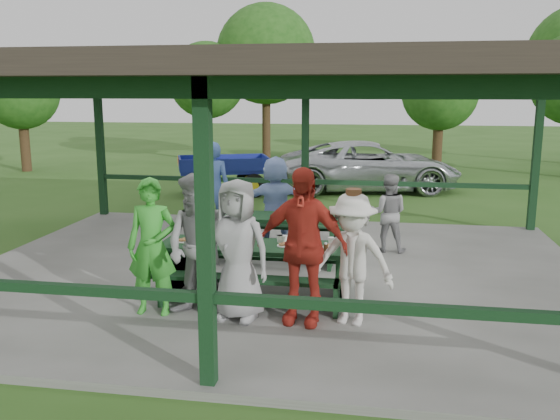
% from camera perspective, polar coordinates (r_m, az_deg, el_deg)
% --- Properties ---
extents(ground, '(90.00, 90.00, 0.00)m').
position_cam_1_polar(ground, '(9.69, -0.47, -6.45)').
color(ground, '#2C561B').
rests_on(ground, ground).
extents(concrete_slab, '(10.00, 8.00, 0.10)m').
position_cam_1_polar(concrete_slab, '(9.68, -0.47, -6.17)').
color(concrete_slab, '#63635F').
rests_on(concrete_slab, ground).
extents(pavilion_structure, '(10.60, 8.60, 3.24)m').
position_cam_1_polar(pavilion_structure, '(9.23, -0.50, 12.62)').
color(pavilion_structure, black).
rests_on(pavilion_structure, concrete_slab).
extents(picnic_table_near, '(2.72, 1.39, 0.75)m').
position_cam_1_polar(picnic_table_near, '(8.41, -2.34, -5.15)').
color(picnic_table_near, black).
rests_on(picnic_table_near, concrete_slab).
extents(picnic_table_far, '(2.79, 1.39, 0.75)m').
position_cam_1_polar(picnic_table_far, '(10.35, -1.62, -1.95)').
color(picnic_table_far, black).
rests_on(picnic_table_far, concrete_slab).
extents(table_setting, '(2.30, 0.45, 0.10)m').
position_cam_1_polar(table_setting, '(8.34, -1.54, -3.10)').
color(table_setting, white).
rests_on(table_setting, picnic_table_near).
extents(contestant_green, '(0.68, 0.46, 1.79)m').
position_cam_1_polar(contestant_green, '(7.83, -12.20, -3.49)').
color(contestant_green, green).
rests_on(contestant_green, concrete_slab).
extents(contestant_grey_left, '(1.08, 0.95, 1.87)m').
position_cam_1_polar(contestant_grey_left, '(7.54, -7.83, -3.60)').
color(contestant_grey_left, gray).
rests_on(contestant_grey_left, concrete_slab).
extents(contestant_grey_mid, '(0.97, 0.73, 1.80)m').
position_cam_1_polar(contestant_grey_mid, '(7.50, -4.13, -3.86)').
color(contestant_grey_mid, '#969799').
rests_on(contestant_grey_mid, concrete_slab).
extents(contestant_red, '(1.22, 0.66, 1.98)m').
position_cam_1_polar(contestant_red, '(7.34, 2.11, -3.48)').
color(contestant_red, '#AA291E').
rests_on(contestant_red, concrete_slab).
extents(contestant_white_fedora, '(1.19, 0.86, 1.71)m').
position_cam_1_polar(contestant_white_fedora, '(7.39, 6.94, -4.71)').
color(contestant_white_fedora, silver).
rests_on(contestant_white_fedora, concrete_slab).
extents(spectator_lblue, '(1.65, 0.99, 1.70)m').
position_cam_1_polar(spectator_lblue, '(11.06, -0.47, 0.86)').
color(spectator_lblue, '#8DA6DB').
rests_on(spectator_lblue, concrete_slab).
extents(spectator_blue, '(0.74, 0.53, 1.88)m').
position_cam_1_polar(spectator_blue, '(12.05, -6.43, 2.12)').
color(spectator_blue, '#3D5DA0').
rests_on(spectator_blue, concrete_slab).
extents(spectator_grey, '(0.73, 0.58, 1.42)m').
position_cam_1_polar(spectator_grey, '(10.86, 10.37, -0.27)').
color(spectator_grey, gray).
rests_on(spectator_grey, concrete_slab).
extents(pickup_truck, '(5.77, 3.48, 1.50)m').
position_cam_1_polar(pickup_truck, '(18.06, 8.60, 4.20)').
color(pickup_truck, silver).
rests_on(pickup_truck, ground).
extents(farm_trailer, '(3.41, 2.19, 1.20)m').
position_cam_1_polar(farm_trailer, '(17.28, -5.44, 3.44)').
color(farm_trailer, navy).
rests_on(farm_trailer, ground).
extents(tree_far_left, '(3.21, 3.21, 5.01)m').
position_cam_1_polar(tree_far_left, '(25.65, -7.06, 12.25)').
color(tree_far_left, '#322114').
rests_on(tree_far_left, ground).
extents(tree_left, '(4.24, 4.24, 6.63)m').
position_cam_1_polar(tree_left, '(26.13, -1.36, 14.73)').
color(tree_left, '#322114').
rests_on(tree_left, ground).
extents(tree_mid, '(2.76, 2.76, 4.31)m').
position_cam_1_polar(tree_mid, '(22.55, 15.15, 10.84)').
color(tree_mid, '#322114').
rests_on(tree_mid, ground).
extents(tree_edge_left, '(2.78, 2.78, 4.35)m').
position_cam_1_polar(tree_edge_left, '(24.12, -23.70, 10.37)').
color(tree_edge_left, '#322114').
rests_on(tree_edge_left, ground).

